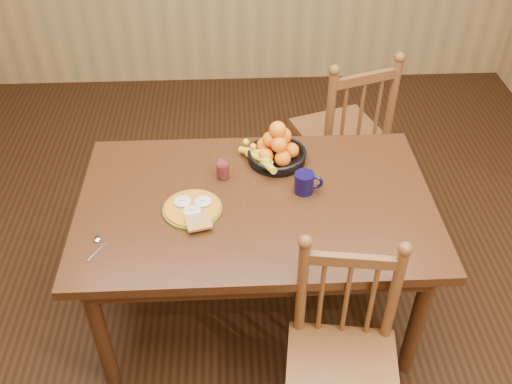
{
  "coord_description": "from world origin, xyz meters",
  "views": [
    {
      "loc": [
        -0.09,
        -1.94,
        2.43
      ],
      "look_at": [
        0.0,
        0.0,
        0.8
      ],
      "focal_mm": 40.0,
      "sensor_mm": 36.0,
      "label": 1
    }
  ],
  "objects_px": {
    "coffee_mug": "(305,182)",
    "fruit_bowl": "(276,150)",
    "dining_table": "(256,214)",
    "chair_near": "(342,360)",
    "chair_far": "(343,133)",
    "breakfast_plate": "(193,209)"
  },
  "relations": [
    {
      "from": "chair_far",
      "to": "chair_near",
      "type": "height_order",
      "value": "chair_far"
    },
    {
      "from": "dining_table",
      "to": "coffee_mug",
      "type": "relative_size",
      "value": 11.95
    },
    {
      "from": "chair_far",
      "to": "chair_near",
      "type": "xyz_separation_m",
      "value": [
        -0.25,
        -1.52,
        -0.04
      ]
    },
    {
      "from": "chair_far",
      "to": "breakfast_plate",
      "type": "xyz_separation_m",
      "value": [
        -0.85,
        -0.93,
        0.26
      ]
    },
    {
      "from": "dining_table",
      "to": "chair_near",
      "type": "distance_m",
      "value": 0.75
    },
    {
      "from": "dining_table",
      "to": "chair_near",
      "type": "xyz_separation_m",
      "value": [
        0.31,
        -0.66,
        -0.2
      ]
    },
    {
      "from": "chair_near",
      "to": "fruit_bowl",
      "type": "height_order",
      "value": "fruit_bowl"
    },
    {
      "from": "breakfast_plate",
      "to": "dining_table",
      "type": "bearing_deg",
      "value": 11.5
    },
    {
      "from": "chair_far",
      "to": "fruit_bowl",
      "type": "height_order",
      "value": "chair_far"
    },
    {
      "from": "dining_table",
      "to": "coffee_mug",
      "type": "bearing_deg",
      "value": 13.78
    },
    {
      "from": "breakfast_plate",
      "to": "coffee_mug",
      "type": "height_order",
      "value": "coffee_mug"
    },
    {
      "from": "coffee_mug",
      "to": "dining_table",
      "type": "bearing_deg",
      "value": -166.22
    },
    {
      "from": "breakfast_plate",
      "to": "fruit_bowl",
      "type": "bearing_deg",
      "value": 42.07
    },
    {
      "from": "chair_near",
      "to": "coffee_mug",
      "type": "height_order",
      "value": "chair_near"
    },
    {
      "from": "chair_near",
      "to": "fruit_bowl",
      "type": "distance_m",
      "value": 1.03
    },
    {
      "from": "chair_near",
      "to": "coffee_mug",
      "type": "xyz_separation_m",
      "value": [
        -0.09,
        0.71,
        0.33
      ]
    },
    {
      "from": "coffee_mug",
      "to": "fruit_bowl",
      "type": "bearing_deg",
      "value": 115.57
    },
    {
      "from": "chair_near",
      "to": "breakfast_plate",
      "type": "distance_m",
      "value": 0.89
    },
    {
      "from": "dining_table",
      "to": "fruit_bowl",
      "type": "height_order",
      "value": "fruit_bowl"
    },
    {
      "from": "breakfast_plate",
      "to": "coffee_mug",
      "type": "relative_size",
      "value": 2.22
    },
    {
      "from": "coffee_mug",
      "to": "fruit_bowl",
      "type": "distance_m",
      "value": 0.27
    },
    {
      "from": "chair_near",
      "to": "coffee_mug",
      "type": "bearing_deg",
      "value": 105.16
    }
  ]
}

